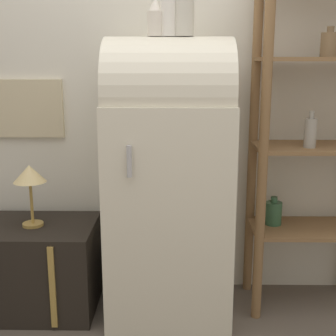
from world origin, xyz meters
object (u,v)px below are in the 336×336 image
suitcase_trunk (25,266)px  vase_left (155,18)px  desk_lamp (30,178)px  vase_center (169,10)px  refrigerator (169,176)px  vase_right (184,8)px

suitcase_trunk → vase_left: vase_left is taller
desk_lamp → suitcase_trunk: bearing=170.1°
suitcase_trunk → vase_left: size_ratio=4.35×
vase_center → suitcase_trunk: bearing=179.5°
refrigerator → vase_left: size_ratio=8.17×
suitcase_trunk → vase_center: vase_center is taller
vase_left → vase_center: 0.07m
refrigerator → vase_center: 0.82m
vase_center → refrigerator: bearing=-52.2°
refrigerator → vase_left: 0.79m
suitcase_trunk → desk_lamp: bearing=-9.9°
vase_right → desk_lamp: vase_right is taller
suitcase_trunk → vase_left: 1.49m
refrigerator → desk_lamp: size_ratio=4.39×
refrigerator → vase_left: vase_left is taller
vase_right → desk_lamp: (-0.80, 0.00, -0.84)m
suitcase_trunk → desk_lamp: size_ratio=2.34×
vase_center → desk_lamp: vase_center is taller
desk_lamp → vase_center: bearing=0.4°
vase_center → vase_right: vase_right is taller
vase_left → vase_center: bearing=4.9°
refrigerator → suitcase_trunk: bearing=179.4°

